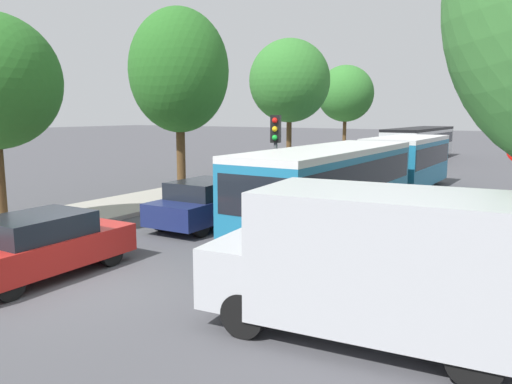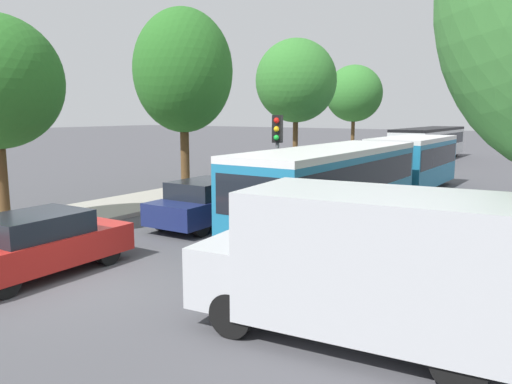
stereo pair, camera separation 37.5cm
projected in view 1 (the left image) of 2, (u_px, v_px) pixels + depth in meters
The scene contains 13 objects.
ground_plane at pixel (94, 289), 9.92m from camera, with size 200.00×200.00×0.00m, color #47474C.
kerb_strip_left at pixel (257, 178), 26.34m from camera, with size 3.20×41.67×0.14m, color #9E998E.
articulated_bus at pixel (368, 169), 18.66m from camera, with size 2.49×16.11×2.39m.
city_bus_rear at pixel (420, 141), 37.08m from camera, with size 2.59×11.12×2.39m.
queued_car_red at pixel (41, 245), 10.60m from camera, with size 1.75×3.95×1.36m.
queued_car_navy at pixel (207, 203), 15.44m from camera, with size 1.84×4.13×1.42m.
queued_car_white at pixel (291, 181), 20.64m from camera, with size 1.76×3.95×1.36m.
queued_car_blue at pixel (347, 167), 25.69m from camera, with size 1.80×4.04×1.39m.
white_van at pixel (378, 261), 7.56m from camera, with size 5.18×2.47×2.31m.
traffic_light at pixel (276, 143), 16.40m from camera, with size 0.38×0.40×3.40m.
tree_left_mid at pixel (179, 71), 19.40m from camera, with size 3.88×3.88×7.50m.
tree_left_far at pixel (290, 81), 26.82m from camera, with size 4.35×4.35×7.40m.
tree_left_distant at pixel (345, 94), 35.16m from camera, with size 3.96×3.96×6.80m.
Camera 1 is at (7.79, -6.32, 3.46)m, focal length 35.00 mm.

